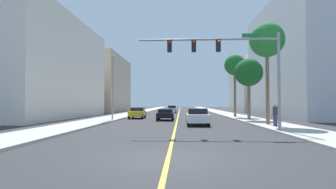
% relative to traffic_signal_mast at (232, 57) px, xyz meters
% --- Properties ---
extents(ground, '(192.00, 192.00, 0.00)m').
position_rel_traffic_signal_mast_xyz_m(ground, '(-3.98, 32.93, -5.17)').
color(ground, '#2D2D30').
extents(sidewalk_left, '(3.63, 168.00, 0.15)m').
position_rel_traffic_signal_mast_xyz_m(sidewalk_left, '(-12.59, 32.93, -5.10)').
color(sidewalk_left, '#B2ADA3').
rests_on(sidewalk_left, ground).
extents(sidewalk_right, '(3.63, 168.00, 0.15)m').
position_rel_traffic_signal_mast_xyz_m(sidewalk_right, '(4.63, 32.93, -5.10)').
color(sidewalk_right, '#B2ADA3').
rests_on(sidewalk_right, ground).
extents(lane_marking_center, '(0.16, 144.00, 0.01)m').
position_rel_traffic_signal_mast_xyz_m(lane_marking_center, '(-3.98, 32.93, -5.17)').
color(lane_marking_center, yellow).
rests_on(lane_marking_center, ground).
extents(building_left_near, '(17.48, 24.17, 13.38)m').
position_rel_traffic_signal_mast_xyz_m(building_left_near, '(-26.06, 16.37, 1.52)').
color(building_left_near, silver).
rests_on(building_left_near, ground).
extents(building_left_far, '(13.36, 20.67, 12.84)m').
position_rel_traffic_signal_mast_xyz_m(building_left_far, '(-24.00, 43.19, 1.25)').
color(building_left_far, tan).
rests_on(building_left_far, ground).
extents(building_right_near, '(14.52, 23.56, 16.83)m').
position_rel_traffic_signal_mast_xyz_m(building_right_near, '(16.62, 21.05, 3.24)').
color(building_right_near, silver).
rests_on(building_right_near, ground).
extents(building_right_far, '(14.95, 17.93, 12.01)m').
position_rel_traffic_signal_mast_xyz_m(building_right_far, '(16.83, 45.15, 0.83)').
color(building_right_far, silver).
rests_on(building_right_far, ground).
extents(traffic_signal_mast, '(9.82, 0.36, 6.73)m').
position_rel_traffic_signal_mast_xyz_m(traffic_signal_mast, '(0.00, 0.00, 0.00)').
color(traffic_signal_mast, gray).
rests_on(traffic_signal_mast, sidewalk_right).
extents(street_lamp, '(0.56, 0.28, 7.43)m').
position_rel_traffic_signal_mast_xyz_m(street_lamp, '(-11.28, 11.18, -0.89)').
color(street_lamp, gray).
rests_on(street_lamp, sidewalk_left).
extents(palm_near, '(3.03, 3.03, 8.95)m').
position_rel_traffic_signal_mast_xyz_m(palm_near, '(4.09, 5.19, 2.32)').
color(palm_near, brown).
rests_on(palm_near, sidewalk_right).
extents(palm_mid, '(3.14, 3.14, 6.89)m').
position_rel_traffic_signal_mast_xyz_m(palm_mid, '(4.14, 11.82, 0.24)').
color(palm_mid, brown).
rests_on(palm_mid, sidewalk_right).
extents(palm_far, '(2.88, 2.88, 8.58)m').
position_rel_traffic_signal_mast_xyz_m(palm_far, '(3.91, 18.45, 2.00)').
color(palm_far, brown).
rests_on(palm_far, sidewalk_right).
extents(car_silver, '(1.85, 4.21, 1.50)m').
position_rel_traffic_signal_mast_xyz_m(car_silver, '(-5.40, 36.97, -4.40)').
color(car_silver, '#BCBCC1').
rests_on(car_silver, ground).
extents(car_black, '(1.92, 3.98, 1.31)m').
position_rel_traffic_signal_mast_xyz_m(car_black, '(-5.33, 12.50, -4.48)').
color(car_black, black).
rests_on(car_black, ground).
extents(car_white, '(1.97, 4.32, 1.50)m').
position_rel_traffic_signal_mast_xyz_m(car_white, '(-2.03, 5.72, -4.39)').
color(car_white, white).
rests_on(car_white, ground).
extents(car_yellow, '(1.88, 3.83, 1.41)m').
position_rel_traffic_signal_mast_xyz_m(car_yellow, '(-9.22, 15.97, -4.44)').
color(car_yellow, gold).
rests_on(car_yellow, ground).
extents(pedestrian, '(0.38, 0.38, 1.78)m').
position_rel_traffic_signal_mast_xyz_m(pedestrian, '(4.05, 3.23, -4.13)').
color(pedestrian, '#3F3859').
rests_on(pedestrian, sidewalk_right).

